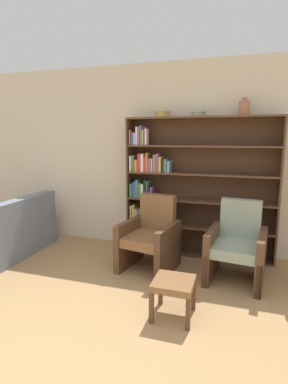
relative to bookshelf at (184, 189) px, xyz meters
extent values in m
plane|color=#A87F51|center=(-0.34, -2.64, -0.95)|extent=(24.00, 24.00, 0.00)
cube|color=beige|center=(-0.34, 0.17, 0.42)|extent=(12.00, 0.06, 2.75)
cube|color=brown|center=(-0.82, -0.02, 0.03)|extent=(0.03, 0.30, 1.97)
cube|color=brown|center=(1.25, -0.02, 0.03)|extent=(0.02, 0.30, 1.97)
cube|color=brown|center=(0.21, -0.02, 1.00)|extent=(2.05, 0.30, 0.02)
cube|color=brown|center=(0.21, -0.02, -0.94)|extent=(2.05, 0.30, 0.03)
cube|color=#492F1E|center=(0.21, 0.13, 0.03)|extent=(2.05, 0.01, 1.97)
cube|color=#669EB2|center=(-0.78, -0.06, -0.84)|extent=(0.02, 0.18, 0.18)
cube|color=gold|center=(-0.75, -0.06, -0.84)|extent=(0.03, 0.18, 0.18)
cube|color=#669EB2|center=(-0.70, -0.05, -0.80)|extent=(0.04, 0.19, 0.25)
cube|color=red|center=(-0.67, -0.07, -0.80)|extent=(0.02, 0.16, 0.25)
cube|color=black|center=(-0.64, -0.05, -0.80)|extent=(0.03, 0.19, 0.27)
cube|color=red|center=(-0.60, -0.07, -0.83)|extent=(0.03, 0.14, 0.21)
cube|color=black|center=(-0.57, -0.07, -0.82)|extent=(0.02, 0.16, 0.23)
cube|color=red|center=(-0.53, -0.08, -0.82)|extent=(0.04, 0.14, 0.23)
cube|color=#334CB2|center=(-0.50, -0.05, -0.82)|extent=(0.03, 0.20, 0.23)
cube|color=#7F6B4C|center=(-0.46, -0.09, -0.79)|extent=(0.02, 0.12, 0.28)
cube|color=#334CB2|center=(-0.43, -0.06, -0.82)|extent=(0.04, 0.17, 0.21)
cube|color=#B2A899|center=(-0.38, -0.07, -0.85)|extent=(0.03, 0.15, 0.16)
cube|color=#4C756B|center=(-0.35, -0.09, -0.80)|extent=(0.03, 0.12, 0.26)
cube|color=#669EB2|center=(-0.32, -0.05, -0.84)|extent=(0.04, 0.20, 0.18)
cube|color=brown|center=(0.21, -0.02, -0.53)|extent=(2.05, 0.30, 0.03)
cube|color=#B2A899|center=(-0.78, -0.07, -0.40)|extent=(0.03, 0.15, 0.25)
cube|color=gold|center=(-0.74, -0.08, -0.39)|extent=(0.03, 0.13, 0.26)
cube|color=#B2A899|center=(-0.70, -0.06, -0.42)|extent=(0.04, 0.18, 0.21)
cube|color=#7F6B4C|center=(-0.66, -0.09, -0.42)|extent=(0.03, 0.12, 0.20)
cube|color=#669EB2|center=(-0.63, -0.07, -0.42)|extent=(0.02, 0.16, 0.21)
cube|color=#4C756B|center=(-0.60, -0.07, -0.40)|extent=(0.03, 0.15, 0.24)
cube|color=#B2A899|center=(-0.57, -0.08, -0.40)|extent=(0.02, 0.14, 0.24)
cube|color=gold|center=(-0.54, -0.06, -0.43)|extent=(0.02, 0.18, 0.17)
cube|color=#388C47|center=(-0.51, -0.07, -0.43)|extent=(0.03, 0.16, 0.19)
cube|color=black|center=(-0.49, -0.06, -0.41)|extent=(0.02, 0.18, 0.22)
cube|color=#4C756B|center=(-0.45, -0.05, -0.43)|extent=(0.04, 0.19, 0.18)
cube|color=black|center=(-0.42, -0.05, -0.43)|extent=(0.02, 0.19, 0.19)
cube|color=orange|center=(-0.39, -0.05, -0.43)|extent=(0.02, 0.19, 0.17)
cube|color=#334CB2|center=(-0.37, -0.07, -0.44)|extent=(0.03, 0.16, 0.17)
cube|color=brown|center=(0.21, -0.02, -0.15)|extent=(2.05, 0.30, 0.02)
cube|color=#388C47|center=(-0.78, -0.05, -0.04)|extent=(0.03, 0.19, 0.20)
cube|color=#334CB2|center=(-0.74, -0.08, -0.03)|extent=(0.02, 0.14, 0.21)
cube|color=#334CB2|center=(-0.72, -0.07, -0.02)|extent=(0.03, 0.16, 0.24)
cube|color=#4C756B|center=(-0.68, -0.05, -0.01)|extent=(0.04, 0.19, 0.26)
cube|color=#388C47|center=(-0.64, -0.05, -0.03)|extent=(0.03, 0.19, 0.22)
cube|color=white|center=(-0.60, -0.06, -0.04)|extent=(0.04, 0.18, 0.20)
cube|color=black|center=(-0.56, -0.06, -0.01)|extent=(0.03, 0.17, 0.27)
cube|color=#388C47|center=(-0.53, -0.06, -0.01)|extent=(0.02, 0.17, 0.25)
cube|color=black|center=(-0.49, -0.08, -0.06)|extent=(0.03, 0.14, 0.17)
cube|color=#994C99|center=(-0.46, -0.07, -0.06)|extent=(0.03, 0.16, 0.16)
cube|color=brown|center=(0.21, -0.02, 0.23)|extent=(2.05, 0.30, 0.02)
cube|color=white|center=(-0.78, -0.08, 0.36)|extent=(0.02, 0.14, 0.22)
cube|color=#4C756B|center=(-0.74, -0.07, 0.36)|extent=(0.03, 0.14, 0.23)
cube|color=orange|center=(-0.70, -0.06, 0.33)|extent=(0.04, 0.18, 0.17)
cube|color=red|center=(-0.64, -0.08, 0.37)|extent=(0.04, 0.14, 0.26)
cube|color=white|center=(-0.60, -0.06, 0.37)|extent=(0.04, 0.17, 0.26)
cube|color=red|center=(-0.56, -0.05, 0.35)|extent=(0.03, 0.20, 0.22)
cube|color=orange|center=(-0.53, -0.06, 0.38)|extent=(0.02, 0.18, 0.27)
cube|color=#994C99|center=(-0.50, -0.06, 0.34)|extent=(0.03, 0.17, 0.20)
cube|color=#B2A899|center=(-0.46, -0.06, 0.34)|extent=(0.03, 0.17, 0.19)
cube|color=#7F6B4C|center=(-0.41, -0.06, 0.37)|extent=(0.04, 0.18, 0.25)
cube|color=#994C99|center=(-0.38, -0.06, 0.38)|extent=(0.02, 0.17, 0.26)
cube|color=gold|center=(-0.34, -0.06, 0.35)|extent=(0.03, 0.17, 0.22)
cube|color=black|center=(-0.30, -0.08, 0.34)|extent=(0.03, 0.13, 0.18)
cube|color=#4C756B|center=(-0.26, -0.08, 0.34)|extent=(0.04, 0.14, 0.19)
cube|color=#669EB2|center=(-0.21, -0.05, 0.33)|extent=(0.03, 0.20, 0.16)
cube|color=brown|center=(0.21, -0.02, 0.62)|extent=(2.05, 0.30, 0.02)
cube|color=orange|center=(-0.78, -0.07, 0.73)|extent=(0.02, 0.16, 0.21)
cube|color=#334CB2|center=(-0.75, -0.07, 0.72)|extent=(0.03, 0.16, 0.17)
cube|color=#B2A899|center=(-0.71, -0.07, 0.71)|extent=(0.03, 0.16, 0.17)
cube|color=white|center=(-0.68, -0.06, 0.76)|extent=(0.02, 0.17, 0.25)
cube|color=#994C99|center=(-0.65, -0.06, 0.76)|extent=(0.03, 0.17, 0.25)
cube|color=#4C756B|center=(-0.62, -0.06, 0.76)|extent=(0.02, 0.17, 0.27)
cube|color=gold|center=(-0.59, -0.07, 0.73)|extent=(0.02, 0.16, 0.21)
cube|color=#994C99|center=(-0.56, -0.06, 0.75)|extent=(0.02, 0.17, 0.25)
cube|color=white|center=(-0.54, -0.09, 0.74)|extent=(0.02, 0.12, 0.23)
cylinder|color=tan|center=(-0.34, -0.02, 1.05)|extent=(0.19, 0.19, 0.08)
torus|color=tan|center=(-0.34, -0.02, 1.09)|extent=(0.22, 0.22, 0.02)
cylinder|color=gray|center=(0.16, -0.02, 1.05)|extent=(0.18, 0.18, 0.07)
torus|color=gray|center=(0.16, -0.02, 1.07)|extent=(0.20, 0.20, 0.02)
cylinder|color=#A36647|center=(0.75, -0.02, 1.10)|extent=(0.14, 0.14, 0.18)
cylinder|color=#A36647|center=(0.75, -0.02, 1.22)|extent=(0.07, 0.07, 0.05)
cube|color=slate|center=(-2.16, -0.98, -0.33)|extent=(0.20, 1.69, 0.44)
cube|color=slate|center=(-2.52, -0.21, -0.67)|extent=(0.89, 0.13, 0.56)
cube|color=#5B4C75|center=(-2.29, -0.74, -0.37)|extent=(0.18, 0.36, 0.37)
cube|color=brown|center=(-0.10, -1.06, -0.77)|extent=(0.08, 0.08, 0.38)
cube|color=brown|center=(-0.66, -0.96, -0.77)|extent=(0.08, 0.08, 0.38)
cube|color=brown|center=(0.01, -0.46, -0.77)|extent=(0.08, 0.08, 0.38)
cube|color=brown|center=(-0.55, -0.36, -0.77)|extent=(0.08, 0.08, 0.38)
cube|color=brown|center=(-0.33, -0.71, -0.55)|extent=(0.59, 0.71, 0.12)
cube|color=brown|center=(-0.28, -0.43, -0.26)|extent=(0.49, 0.20, 0.50)
cube|color=brown|center=(-0.05, -0.76, -0.65)|extent=(0.20, 0.68, 0.62)
cube|color=brown|center=(-0.60, -0.66, -0.65)|extent=(0.20, 0.68, 0.62)
cube|color=brown|center=(1.00, -1.05, -0.77)|extent=(0.08, 0.08, 0.38)
cube|color=brown|center=(0.43, -0.97, -0.77)|extent=(0.08, 0.08, 0.38)
cube|color=brown|center=(1.07, -0.44, -0.77)|extent=(0.08, 0.08, 0.38)
cube|color=brown|center=(0.51, -0.37, -0.77)|extent=(0.08, 0.08, 0.38)
cube|color=gray|center=(0.75, -0.71, -0.55)|extent=(0.56, 0.69, 0.12)
cube|color=gray|center=(0.79, -0.43, -0.26)|extent=(0.49, 0.18, 0.50)
cube|color=brown|center=(1.03, -0.74, -0.65)|extent=(0.16, 0.68, 0.62)
cube|color=brown|center=(0.47, -0.67, -0.65)|extent=(0.16, 0.68, 0.62)
cube|color=brown|center=(0.04, -1.47, -0.80)|extent=(0.04, 0.04, 0.31)
cube|color=brown|center=(0.37, -1.47, -0.80)|extent=(0.04, 0.04, 0.31)
cube|color=brown|center=(0.04, -1.81, -0.80)|extent=(0.04, 0.04, 0.31)
cube|color=brown|center=(0.37, -1.81, -0.80)|extent=(0.04, 0.04, 0.31)
cube|color=brown|center=(0.20, -1.64, -0.61)|extent=(0.38, 0.38, 0.06)
camera|label=1|loc=(0.73, -4.22, 0.74)|focal=28.00mm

